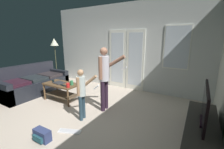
# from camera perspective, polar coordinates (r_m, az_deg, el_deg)

# --- Properties ---
(ground_plane) EXTENTS (5.80, 5.04, 0.02)m
(ground_plane) POSITION_cam_1_polar(r_m,az_deg,el_deg) (3.73, -14.44, -15.12)
(ground_plane) COLOR beige
(wall_back_with_doors) EXTENTS (5.80, 0.09, 2.91)m
(wall_back_with_doors) POSITION_cam_1_polar(r_m,az_deg,el_deg) (5.31, 4.46, 9.88)
(wall_back_with_doors) COLOR silver
(wall_back_with_doors) RESTS_ON ground_plane
(leather_couch) EXTENTS (0.96, 2.07, 0.91)m
(leather_couch) POSITION_cam_1_polar(r_m,az_deg,el_deg) (5.56, -27.50, -3.08)
(leather_couch) COLOR black
(leather_couch) RESTS_ON ground_plane
(coffee_table) EXTENTS (1.03, 0.52, 0.50)m
(coffee_table) POSITION_cam_1_polar(r_m,az_deg,el_deg) (4.55, -18.50, -4.90)
(coffee_table) COLOR brown
(coffee_table) RESTS_ON ground_plane
(tv_stand) EXTENTS (0.47, 1.73, 0.44)m
(tv_stand) POSITION_cam_1_polar(r_m,az_deg,el_deg) (3.03, 30.50, -18.97)
(tv_stand) COLOR #27241F
(tv_stand) RESTS_ON ground_plane
(flat_screen_tv) EXTENTS (0.08, 1.13, 0.59)m
(flat_screen_tv) POSITION_cam_1_polar(r_m,az_deg,el_deg) (2.80, 31.75, -9.82)
(flat_screen_tv) COLOR black
(flat_screen_tv) RESTS_ON tv_stand
(person_adult) EXTENTS (0.63, 0.44, 1.55)m
(person_adult) POSITION_cam_1_polar(r_m,az_deg,el_deg) (3.60, -2.81, 0.36)
(person_adult) COLOR #2C1C2C
(person_adult) RESTS_ON ground_plane
(person_child) EXTENTS (0.42, 0.36, 1.13)m
(person_child) POSITION_cam_1_polar(r_m,az_deg,el_deg) (3.29, -11.37, -5.85)
(person_child) COLOR #2A424F
(person_child) RESTS_ON ground_plane
(floor_lamp) EXTENTS (0.31, 0.31, 1.75)m
(floor_lamp) POSITION_cam_1_polar(r_m,az_deg,el_deg) (6.36, -20.95, 10.40)
(floor_lamp) COLOR #392321
(floor_lamp) RESTS_ON ground_plane
(backpack) EXTENTS (0.33, 0.19, 0.20)m
(backpack) POSITION_cam_1_polar(r_m,az_deg,el_deg) (3.10, -25.01, -20.10)
(backpack) COLOR navy
(backpack) RESTS_ON ground_plane
(loose_keyboard) EXTENTS (0.46, 0.28, 0.02)m
(loose_keyboard) POSITION_cam_1_polar(r_m,az_deg,el_deg) (3.20, -15.73, -19.96)
(loose_keyboard) COLOR white
(loose_keyboard) RESTS_ON ground_plane
(laptop_closed) EXTENTS (0.35, 0.29, 0.02)m
(laptop_closed) POSITION_cam_1_polar(r_m,az_deg,el_deg) (4.57, -19.42, -2.96)
(laptop_closed) COLOR #303034
(laptop_closed) RESTS_ON coffee_table
(cup_near_edge) EXTENTS (0.09, 0.09, 0.12)m
(cup_near_edge) POSITION_cam_1_polar(r_m,az_deg,el_deg) (4.08, -16.32, -3.95)
(cup_near_edge) COLOR red
(cup_near_edge) RESTS_ON coffee_table
(cup_by_laptop) EXTENTS (0.09, 0.09, 0.12)m
(cup_by_laptop) POSITION_cam_1_polar(r_m,az_deg,el_deg) (4.27, -15.02, -3.08)
(cup_by_laptop) COLOR #328550
(cup_by_laptop) RESTS_ON coffee_table
(tv_remote_black) EXTENTS (0.17, 0.07, 0.02)m
(tv_remote_black) POSITION_cam_1_polar(r_m,az_deg,el_deg) (4.29, -18.08, -3.92)
(tv_remote_black) COLOR black
(tv_remote_black) RESTS_ON coffee_table
(dvd_remote_slim) EXTENTS (0.17, 0.13, 0.02)m
(dvd_remote_slim) POSITION_cam_1_polar(r_m,az_deg,el_deg) (4.82, -21.42, -2.28)
(dvd_remote_slim) COLOR black
(dvd_remote_slim) RESTS_ON coffee_table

